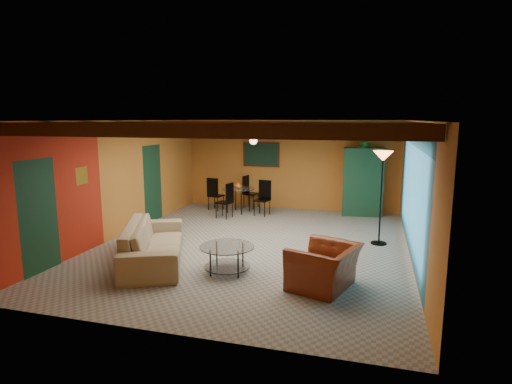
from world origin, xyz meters
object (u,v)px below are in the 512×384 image
(armchair, at_px, (324,267))
(floor_lamp, at_px, (381,198))
(dining_table, at_px, (238,196))
(vase, at_px, (238,176))
(armoire, at_px, (363,183))
(potted_plant, at_px, (365,141))
(coffee_table, at_px, (227,259))
(sofa, at_px, (154,242))

(armchair, height_order, floor_lamp, floor_lamp)
(dining_table, relative_size, vase, 10.45)
(armoire, distance_m, potted_plant, 1.20)
(armoire, relative_size, vase, 10.10)
(coffee_table, bearing_deg, sofa, 173.87)
(dining_table, relative_size, potted_plant, 3.71)
(vase, bearing_deg, coffee_table, -74.19)
(sofa, height_order, coffee_table, sofa)
(armchair, bearing_deg, floor_lamp, 179.87)
(coffee_table, distance_m, floor_lamp, 3.77)
(sofa, bearing_deg, dining_table, -26.92)
(sofa, xyz_separation_m, dining_table, (0.22, 4.56, 0.12))
(dining_table, bearing_deg, vase, 0.00)
(dining_table, xyz_separation_m, potted_plant, (3.54, 0.69, 1.63))
(armoire, bearing_deg, vase, -176.10)
(armoire, bearing_deg, potted_plant, 0.00)
(armchair, distance_m, armoire, 5.69)
(dining_table, xyz_separation_m, vase, (0.00, 0.00, 0.60))
(coffee_table, height_order, potted_plant, potted_plant)
(floor_lamp, bearing_deg, armoire, 98.95)
(armoire, xyz_separation_m, vase, (-3.54, -0.69, 0.16))
(sofa, height_order, vase, vase)
(coffee_table, xyz_separation_m, armoire, (2.20, 5.42, 0.69))
(potted_plant, relative_size, vase, 2.81)
(coffee_table, distance_m, armoire, 5.89)
(armchair, bearing_deg, armoire, -166.89)
(dining_table, distance_m, armoire, 3.63)
(armchair, height_order, vase, vase)
(vase, bearing_deg, armoire, 11.11)
(sofa, relative_size, potted_plant, 5.00)
(armchair, bearing_deg, potted_plant, -166.89)
(floor_lamp, relative_size, potted_plant, 3.97)
(coffee_table, height_order, armoire, armoire)
(armchair, xyz_separation_m, armoire, (0.44, 5.65, 0.58))
(armchair, height_order, potted_plant, potted_plant)
(coffee_table, height_order, vase, vase)
(armoire, height_order, floor_lamp, floor_lamp)
(dining_table, relative_size, floor_lamp, 0.94)
(potted_plant, xyz_separation_m, vase, (-3.54, -0.69, -1.03))
(floor_lamp, relative_size, vase, 11.16)
(sofa, xyz_separation_m, vase, (0.22, 4.56, 0.72))
(potted_plant, distance_m, vase, 3.75)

